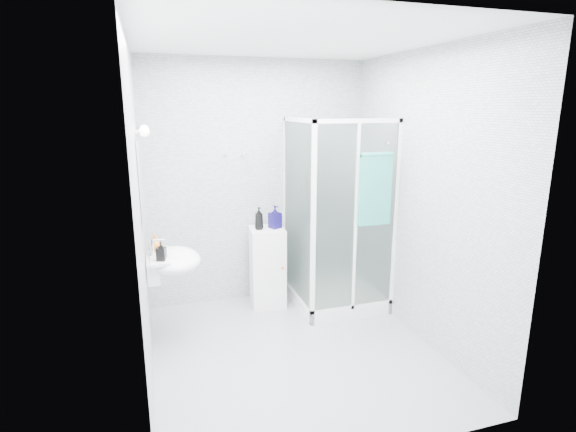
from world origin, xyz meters
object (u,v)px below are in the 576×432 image
object	(u,v)px
storage_cabinet	(268,267)
hand_towel	(375,187)
shampoo_bottle_b	(275,217)
wall_basin	(171,261)
soap_dispenser_black	(161,251)
soap_dispenser_orange	(155,243)
shampoo_bottle_a	(259,218)
shower_enclosure	(332,267)

from	to	relation	value
storage_cabinet	hand_towel	size ratio (longest dim) A/B	1.23
shampoo_bottle_b	wall_basin	bearing A→B (deg)	-152.44
storage_cabinet	soap_dispenser_black	size ratio (longest dim) A/B	5.29
wall_basin	storage_cabinet	bearing A→B (deg)	29.59
soap_dispenser_orange	wall_basin	bearing A→B (deg)	-42.31
shampoo_bottle_a	shampoo_bottle_b	distance (m)	0.17
shower_enclosure	hand_towel	size ratio (longest dim) A/B	2.86
wall_basin	shampoo_bottle_b	bearing A→B (deg)	27.56
shower_enclosure	storage_cabinet	xyz separation A→B (m)	(-0.64, 0.26, -0.02)
wall_basin	hand_towel	world-z (taller)	hand_towel
soap_dispenser_orange	hand_towel	bearing A→B (deg)	-5.56
wall_basin	soap_dispenser_black	bearing A→B (deg)	-118.62
shampoo_bottle_a	soap_dispenser_orange	world-z (taller)	shampoo_bottle_a
wall_basin	shampoo_bottle_a	bearing A→B (deg)	31.59
shampoo_bottle_b	soap_dispenser_black	world-z (taller)	shampoo_bottle_b
hand_towel	shampoo_bottle_a	distance (m)	1.24
storage_cabinet	soap_dispenser_orange	bearing A→B (deg)	-152.52
wall_basin	shampoo_bottle_b	xyz separation A→B (m)	(1.10, 0.58, 0.18)
wall_basin	shower_enclosure	bearing A→B (deg)	10.81
hand_towel	shampoo_bottle_b	world-z (taller)	hand_towel
soap_dispenser_black	shampoo_bottle_a	bearing A→B (deg)	35.44
shampoo_bottle_b	soap_dispenser_black	xyz separation A→B (m)	(-1.18, -0.72, -0.04)
shower_enclosure	soap_dispenser_orange	distance (m)	1.86
shower_enclosure	storage_cabinet	distance (m)	0.69
storage_cabinet	hand_towel	world-z (taller)	hand_towel
soap_dispenser_orange	soap_dispenser_black	size ratio (longest dim) A/B	0.94
shampoo_bottle_b	shower_enclosure	bearing A→B (deg)	-25.14
storage_cabinet	soap_dispenser_black	world-z (taller)	soap_dispenser_black
soap_dispenser_orange	storage_cabinet	bearing A→B (deg)	22.15
wall_basin	shampoo_bottle_b	size ratio (longest dim) A/B	2.32
hand_towel	soap_dispenser_orange	xyz separation A→B (m)	(-2.03, 0.20, -0.42)
storage_cabinet	shampoo_bottle_a	xyz separation A→B (m)	(-0.09, -0.01, 0.55)
shampoo_bottle_a	soap_dispenser_black	xyz separation A→B (m)	(-1.01, -0.72, -0.03)
shower_enclosure	wall_basin	distance (m)	1.72
shower_enclosure	storage_cabinet	bearing A→B (deg)	157.80
wall_basin	storage_cabinet	size ratio (longest dim) A/B	0.65
shampoo_bottle_a	soap_dispenser_black	size ratio (longest dim) A/B	1.47
shower_enclosure	hand_towel	xyz separation A→B (m)	(0.25, -0.40, 0.91)
hand_towel	soap_dispenser_orange	world-z (taller)	hand_towel
hand_towel	soap_dispenser_orange	bearing A→B (deg)	174.44
shower_enclosure	shampoo_bottle_a	distance (m)	0.93
shower_enclosure	storage_cabinet	world-z (taller)	shower_enclosure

